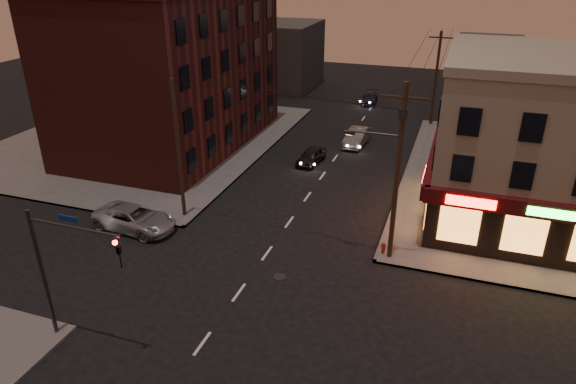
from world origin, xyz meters
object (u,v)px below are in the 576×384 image
at_px(sedan_far, 370,98).
at_px(sedan_mid, 357,137).
at_px(suv_cross, 135,218).
at_px(fire_hydrant, 383,247).
at_px(sedan_near, 311,156).

bearing_deg(sedan_far, sedan_mid, -87.95).
bearing_deg(suv_cross, sedan_far, -8.40).
bearing_deg(fire_hydrant, sedan_far, 102.25).
bearing_deg(sedan_near, sedan_far, 94.48).
height_order(sedan_near, sedan_far, sedan_near).
relative_size(sedan_near, sedan_mid, 0.82).
bearing_deg(sedan_far, suv_cross, -108.01).
relative_size(sedan_near, fire_hydrant, 5.32).
xyz_separation_m(sedan_mid, sedan_far, (-1.60, 14.25, -0.15)).
distance_m(suv_cross, sedan_mid, 22.20).
relative_size(suv_cross, fire_hydrant, 7.76).
relative_size(sedan_far, fire_hydrant, 5.87).
bearing_deg(suv_cross, sedan_mid, -21.20).
bearing_deg(suv_cross, fire_hydrant, -77.26).
xyz_separation_m(sedan_near, sedan_mid, (2.62, 5.65, 0.12)).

